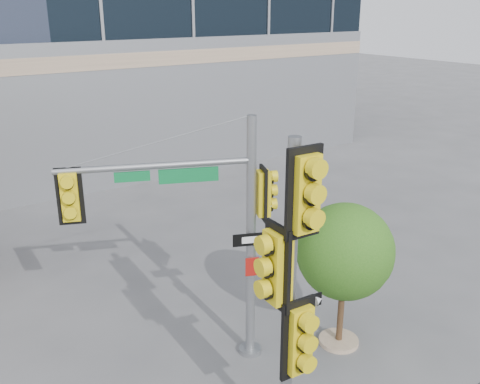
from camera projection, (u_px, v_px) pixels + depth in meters
main_signal_pole at (204, 218)px, 10.61m from camera, size 3.91×1.87×5.32m
secondary_signal_pole at (292, 284)px, 8.19m from camera, size 0.95×0.74×5.54m
street_tree at (346, 254)px, 11.52m from camera, size 2.15×2.10×3.36m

